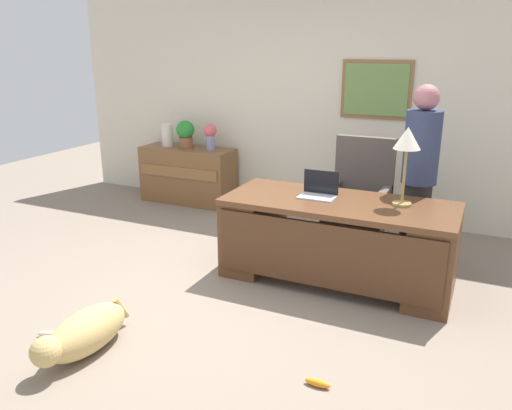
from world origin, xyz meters
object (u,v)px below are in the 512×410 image
at_px(desk_lamp, 407,143).
at_px(dog_toy_bone, 318,383).
at_px(person_standing, 419,176).
at_px(vase_with_flowers, 210,134).
at_px(dog_lying, 83,333).
at_px(armchair, 359,201).
at_px(potted_plant, 185,133).
at_px(vase_empty, 167,135).
at_px(dog_toy_plush, 50,334).
at_px(laptop, 319,190).
at_px(desk, 336,238).
at_px(credenza, 188,175).

height_order(desk_lamp, dog_toy_bone, desk_lamp).
bearing_deg(person_standing, vase_with_flowers, 161.65).
height_order(dog_lying, dog_toy_bone, dog_lying).
relative_size(armchair, person_standing, 0.67).
distance_m(dog_lying, potted_plant, 3.71).
distance_m(dog_lying, desk_lamp, 2.85).
bearing_deg(armchair, dog_lying, -114.10).
xyz_separation_m(vase_empty, dog_toy_plush, (1.22, -3.34, -0.87)).
bearing_deg(person_standing, laptop, -143.79).
distance_m(desk, potted_plant, 3.02).
relative_size(credenza, potted_plant, 3.50).
distance_m(desk, dog_toy_bone, 1.58).
height_order(armchair, potted_plant, armchair).
xyz_separation_m(vase_with_flowers, potted_plant, (-0.37, 0.00, -0.01)).
height_order(desk, armchair, armchair).
bearing_deg(dog_toy_plush, vase_empty, 110.03).
distance_m(person_standing, laptop, 0.96).
distance_m(desk, vase_with_flowers, 2.72).
bearing_deg(vase_empty, dog_toy_bone, -44.02).
bearing_deg(armchair, vase_empty, 166.36).
xyz_separation_m(person_standing, dog_toy_bone, (-0.23, -2.15, -0.86)).
distance_m(vase_empty, potted_plant, 0.29).
bearing_deg(vase_empty, dog_toy_plush, -69.97).
distance_m(credenza, desk_lamp, 3.47).
height_order(potted_plant, dog_toy_bone, potted_plant).
bearing_deg(person_standing, dog_toy_plush, -131.74).
xyz_separation_m(credenza, person_standing, (3.08, -0.90, 0.52)).
relative_size(person_standing, vase_with_flowers, 5.00).
relative_size(person_standing, desk_lamp, 2.59).
relative_size(dog_toy_bone, dog_toy_plush, 0.87).
height_order(dog_lying, desk_lamp, desk_lamp).
bearing_deg(credenza, armchair, -15.21).
bearing_deg(dog_lying, dog_toy_plush, 172.32).
relative_size(person_standing, dog_toy_plush, 8.96).
relative_size(vase_with_flowers, vase_empty, 1.14).
distance_m(desk, dog_lying, 2.22).
xyz_separation_m(laptop, potted_plant, (-2.33, 1.47, 0.14)).
distance_m(vase_empty, dog_toy_plush, 3.66).
bearing_deg(vase_empty, dog_lying, -64.90).
bearing_deg(credenza, person_standing, -16.32).
bearing_deg(person_standing, armchair, 159.13).
distance_m(credenza, vase_with_flowers, 0.68).
bearing_deg(dog_toy_plush, credenza, 105.27).
bearing_deg(vase_with_flowers, armchair, -17.65).
bearing_deg(dog_toy_bone, credenza, 133.07).
height_order(person_standing, dog_lying, person_standing).
height_order(laptop, vase_with_flowers, vase_with_flowers).
relative_size(desk, person_standing, 1.17).
bearing_deg(desk_lamp, vase_empty, 156.81).
xyz_separation_m(vase_with_flowers, dog_toy_plush, (0.55, -3.34, -0.92)).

